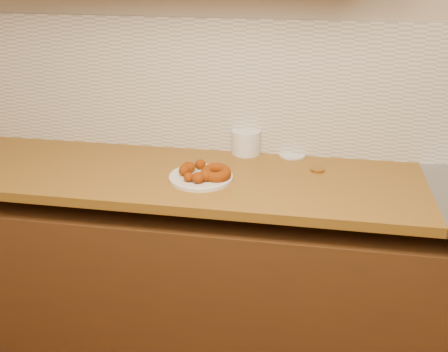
{
  "coord_description": "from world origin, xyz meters",
  "views": [
    {
      "loc": [
        0.02,
        -0.28,
        1.78
      ],
      "look_at": [
        -0.31,
        1.62,
        0.93
      ],
      "focal_mm": 42.0,
      "sensor_mm": 36.0,
      "label": 1
    }
  ],
  "objects": [
    {
      "name": "brass_jar_lid",
      "position": [
        0.06,
        1.81,
        0.91
      ],
      "size": [
        0.08,
        0.08,
        0.01
      ],
      "primitive_type": "cylinder",
      "rotation": [
        0.0,
        0.0,
        0.28
      ],
      "color": "#AB752C",
      "rests_on": "butcher_block"
    },
    {
      "name": "fried_dough_chunks",
      "position": [
        -0.44,
        1.63,
        0.94
      ],
      "size": [
        0.16,
        0.2,
        0.05
      ],
      "color": "#883204",
      "rests_on": "donut_plate"
    },
    {
      "name": "tub_lid",
      "position": [
        -0.06,
        1.97,
        0.9
      ],
      "size": [
        0.15,
        0.15,
        0.01
      ],
      "primitive_type": "cylinder",
      "rotation": [
        0.0,
        0.0,
        0.3
      ],
      "color": "silver",
      "rests_on": "butcher_block"
    },
    {
      "name": "plastic_tub",
      "position": [
        -0.27,
        1.97,
        0.96
      ],
      "size": [
        0.15,
        0.15,
        0.11
      ],
      "primitive_type": "cylinder",
      "rotation": [
        0.0,
        0.0,
        -0.13
      ],
      "color": "silver",
      "rests_on": "butcher_block"
    },
    {
      "name": "ring_donut",
      "position": [
        -0.35,
        1.63,
        0.94
      ],
      "size": [
        0.17,
        0.17,
        0.06
      ],
      "primitive_type": "torus",
      "rotation": [
        0.1,
        0.0,
        0.55
      ],
      "color": "#883204",
      "rests_on": "donut_plate"
    },
    {
      "name": "wooden_utensil",
      "position": [
        -0.46,
        1.72,
        0.91
      ],
      "size": [
        0.18,
        0.11,
        0.01
      ],
      "primitive_type": "cube",
      "rotation": [
        0.0,
        0.0,
        0.52
      ],
      "color": "olive",
      "rests_on": "butcher_block"
    },
    {
      "name": "backsplash",
      "position": [
        0.0,
        1.99,
        1.2
      ],
      "size": [
        3.6,
        0.02,
        0.6
      ],
      "primitive_type": "cube",
      "color": "beige",
      "rests_on": "wall_back"
    },
    {
      "name": "base_cabinet",
      "position": [
        0.0,
        1.69,
        0.39
      ],
      "size": [
        3.6,
        0.6,
        0.77
      ],
      "primitive_type": "cube",
      "color": "#522D11",
      "rests_on": "floor"
    },
    {
      "name": "donut_plate",
      "position": [
        -0.41,
        1.64,
        0.91
      ],
      "size": [
        0.26,
        0.26,
        0.02
      ],
      "primitive_type": "cylinder",
      "color": "silver",
      "rests_on": "butcher_block"
    },
    {
      "name": "butcher_block",
      "position": [
        -0.65,
        1.69,
        0.88
      ],
      "size": [
        2.3,
        0.62,
        0.04
      ],
      "primitive_type": "cube",
      "color": "#8A601D",
      "rests_on": "base_cabinet"
    },
    {
      "name": "wall_back",
      "position": [
        0.0,
        2.0,
        1.35
      ],
      "size": [
        4.0,
        0.02,
        2.7
      ],
      "primitive_type": "cube",
      "color": "#BAA68D",
      "rests_on": "ground"
    }
  ]
}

